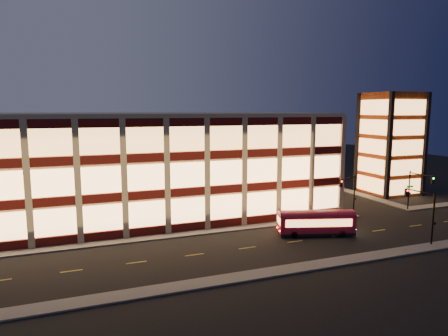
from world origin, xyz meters
name	(u,v)px	position (x,y,z in m)	size (l,w,h in m)	color
ground	(196,236)	(0.00, 0.00, 0.00)	(200.00, 200.00, 0.00)	black
sidewalk_office_south	(170,236)	(-3.00, 1.00, 0.07)	(54.00, 2.00, 0.15)	#514F4C
sidewalk_office_east	(292,194)	(23.00, 17.00, 0.07)	(2.00, 30.00, 0.15)	#514F4C
sidewalk_tower_south	(439,205)	(40.00, 1.00, 0.07)	(14.00, 2.00, 0.15)	#514F4C
sidewalk_tower_west	(343,189)	(34.00, 17.00, 0.07)	(2.00, 30.00, 0.15)	#514F4C
sidewalk_near	(238,277)	(0.00, -13.00, 0.07)	(100.00, 2.00, 0.15)	#514F4C
office_building	(146,160)	(-2.91, 16.91, 7.25)	(50.45, 30.45, 14.50)	tan
stair_tower	(390,143)	(39.95, 11.95, 8.99)	(8.60, 8.60, 18.00)	#8C3814
traffic_signal_far	(350,189)	(22.21, 0.24, 4.11)	(3.79, 1.87, 6.00)	black
traffic_signal_right	(417,185)	(33.50, -0.62, 4.10)	(1.20, 4.37, 6.00)	black
traffic_signal_near	(423,206)	(23.50, -11.03, 4.13)	(0.32, 4.45, 6.00)	black
trolley_bus	(316,221)	(13.58, -4.76, 1.69)	(9.29, 4.82, 3.06)	maroon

